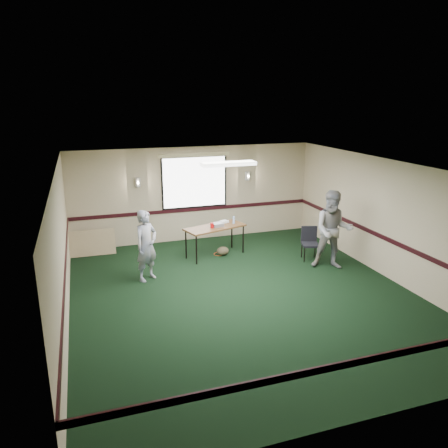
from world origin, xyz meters
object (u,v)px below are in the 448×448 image
object	(u,v)px
person_left	(146,246)
person_right	(333,230)
projector	(217,225)
conference_chair	(310,240)
folding_table	(215,229)

from	to	relation	value
person_left	person_right	world-z (taller)	person_right
projector	person_right	distance (m)	2.92
projector	person_left	distance (m)	2.22
conference_chair	projector	bearing A→B (deg)	173.18
person_left	person_right	distance (m)	4.42
conference_chair	person_left	distance (m)	4.18
projector	conference_chair	bearing A→B (deg)	-35.50
conference_chair	folding_table	bearing A→B (deg)	173.27
folding_table	person_left	bearing A→B (deg)	-169.34
person_left	person_right	size ratio (longest dim) A/B	0.85
person_left	folding_table	bearing A→B (deg)	-6.87
person_left	projector	bearing A→B (deg)	-8.00
folding_table	projector	xyz separation A→B (m)	(0.06, -0.02, 0.11)
person_left	person_right	bearing A→B (deg)	-43.52
conference_chair	person_left	size ratio (longest dim) A/B	0.52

